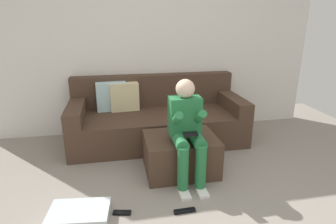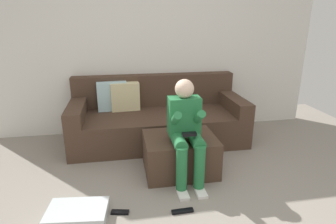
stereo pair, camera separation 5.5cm
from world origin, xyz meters
name	(u,v)px [view 2 (the right image)]	position (x,y,z in m)	size (l,w,h in m)	color
wall_back	(155,47)	(0.00, 2.41, 1.25)	(4.82, 0.10, 2.50)	silver
couch_sectional	(156,119)	(-0.05, 1.94, 0.31)	(2.34, 0.98, 0.87)	#473326
ottoman	(180,154)	(0.09, 1.02, 0.21)	(0.78, 0.61, 0.41)	#473326
person_seated	(186,128)	(0.11, 0.84, 0.59)	(0.33, 0.59, 1.07)	#26723F
storage_bin	(77,213)	(-0.95, 0.38, 0.05)	(0.51, 0.34, 0.10)	silver
remote_near_ottoman	(183,211)	(-0.04, 0.30, 0.01)	(0.20, 0.05, 0.02)	black
remote_by_storage_bin	(120,212)	(-0.59, 0.38, 0.01)	(0.16, 0.05, 0.02)	black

